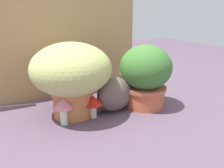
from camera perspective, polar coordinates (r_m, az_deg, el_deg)
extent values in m
plane|color=#5B495A|center=(1.52, -3.99, -7.51)|extent=(6.00, 6.00, 0.00)
cube|color=tan|center=(1.81, -11.69, 11.72)|extent=(1.16, 0.03, 0.94)
cylinder|color=#BD6F3D|center=(1.51, -9.24, -4.39)|extent=(0.24, 0.24, 0.16)
cylinder|color=#C0693E|center=(1.49, -9.37, -1.88)|extent=(0.26, 0.26, 0.02)
ellipsoid|color=tan|center=(1.45, -9.66, 3.55)|extent=(0.48, 0.48, 0.31)
cylinder|color=#C15B3B|center=(1.65, 7.82, -2.90)|extent=(0.26, 0.26, 0.14)
cylinder|color=#BA5B42|center=(1.63, 7.90, -1.01)|extent=(0.28, 0.28, 0.02)
ellipsoid|color=#3C722E|center=(1.59, 8.12, 3.93)|extent=(0.34, 0.34, 0.29)
ellipsoid|color=brown|center=(1.55, 0.67, -2.44)|extent=(0.29, 0.23, 0.22)
ellipsoid|color=gray|center=(1.62, 3.23, -2.02)|extent=(0.09, 0.11, 0.11)
sphere|color=brown|center=(1.59, 3.64, 2.38)|extent=(0.13, 0.13, 0.11)
cone|color=brown|center=(1.60, 2.91, 4.71)|extent=(0.04, 0.04, 0.04)
cone|color=brown|center=(1.56, 4.47, 4.33)|extent=(0.04, 0.04, 0.04)
cylinder|color=brown|center=(1.55, -3.65, -6.08)|extent=(0.19, 0.08, 0.07)
cylinder|color=silver|center=(1.42, -11.31, -7.40)|extent=(0.04, 0.04, 0.10)
cone|color=pink|center=(1.38, -11.51, -4.36)|extent=(0.12, 0.12, 0.06)
cylinder|color=#E2EAC4|center=(1.48, -4.44, -6.35)|extent=(0.04, 0.04, 0.08)
cone|color=red|center=(1.46, -4.50, -3.83)|extent=(0.12, 0.12, 0.06)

